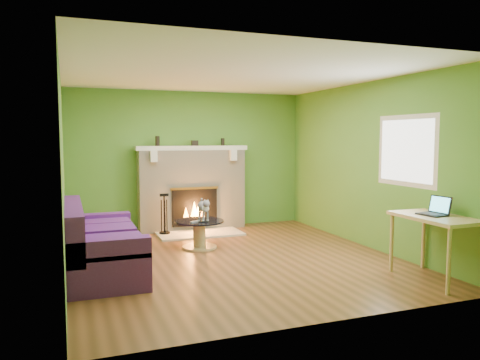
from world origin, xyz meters
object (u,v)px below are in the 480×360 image
Objects in this scene: desk at (436,224)px; coffee_table at (199,232)px; sofa at (98,246)px; cat at (203,209)px.

coffee_table is at bearing 130.44° from desk.
sofa is 1.87× the size of desk.
coffee_table is 0.37m from cat.
coffee_table is 0.72× the size of desk.
sofa reaches higher than desk.
coffee_table is at bearing 29.00° from sofa.
cat is at bearing 32.01° from coffee_table.
coffee_table is (1.58, 0.87, -0.10)m from sofa.
sofa is 1.81m from coffee_table.
sofa is 1.92m from cat.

